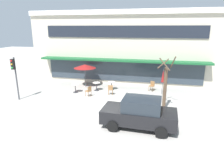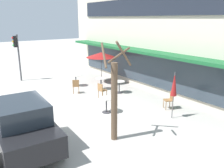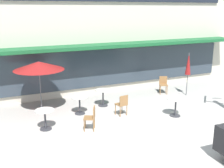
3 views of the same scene
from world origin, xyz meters
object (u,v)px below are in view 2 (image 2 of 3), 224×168
(cafe_table_streetside, at_px, (76,79))
(patio_umbrella_green_folded, at_px, (174,84))
(patio_umbrella_cream_folded, at_px, (101,55))
(traffic_light_pole, at_px, (17,50))
(cafe_table_mid_patio, at_px, (119,85))
(cafe_table_by_tree, at_px, (106,103))
(cafe_chair_2, at_px, (102,90))
(cafe_table_near_wall, at_px, (101,82))
(street_tree, at_px, (114,97))
(parked_sedan, at_px, (22,124))
(cafe_chair_0, at_px, (76,85))
(cafe_chair_1, at_px, (170,99))

(cafe_table_streetside, height_order, patio_umbrella_green_folded, patio_umbrella_green_folded)
(patio_umbrella_green_folded, height_order, patio_umbrella_cream_folded, same)
(patio_umbrella_green_folded, height_order, traffic_light_pole, traffic_light_pole)
(cafe_table_mid_patio, relative_size, patio_umbrella_cream_folded, 0.35)
(cafe_table_by_tree, distance_m, cafe_table_mid_patio, 3.28)
(patio_umbrella_cream_folded, distance_m, cafe_chair_2, 3.80)
(cafe_table_near_wall, height_order, traffic_light_pole, traffic_light_pole)
(street_tree, xyz_separation_m, traffic_light_pole, (-11.27, -0.63, 0.61))
(patio_umbrella_cream_folded, bearing_deg, parked_sedan, -50.32)
(cafe_chair_0, xyz_separation_m, cafe_chair_1, (5.07, 2.77, 0.00))
(cafe_table_mid_patio, xyz_separation_m, cafe_chair_2, (0.24, -1.46, 0.01))
(cafe_chair_0, bearing_deg, patio_umbrella_cream_folded, 115.53)
(patio_umbrella_green_folded, relative_size, street_tree, 0.58)
(cafe_table_by_tree, distance_m, cafe_chair_1, 3.26)
(cafe_table_by_tree, distance_m, patio_umbrella_green_folded, 3.34)
(parked_sedan, bearing_deg, cafe_chair_2, 119.31)
(cafe_table_mid_patio, height_order, patio_umbrella_cream_folded, patio_umbrella_cream_folded)
(cafe_table_near_wall, bearing_deg, street_tree, -28.03)
(patio_umbrella_cream_folded, height_order, cafe_chair_2, patio_umbrella_cream_folded)
(cafe_table_by_tree, bearing_deg, cafe_chair_0, 177.45)
(cafe_table_streetside, height_order, traffic_light_pole, traffic_light_pole)
(traffic_light_pole, bearing_deg, street_tree, 3.17)
(cafe_table_near_wall, bearing_deg, patio_umbrella_cream_folded, 146.53)
(patio_umbrella_cream_folded, height_order, traffic_light_pole, traffic_light_pole)
(patio_umbrella_cream_folded, xyz_separation_m, cafe_chair_2, (2.95, -1.87, -1.50))
(cafe_chair_2, bearing_deg, patio_umbrella_green_folded, 15.11)
(cafe_table_streetside, bearing_deg, cafe_table_near_wall, 30.82)
(cafe_chair_0, bearing_deg, patio_umbrella_green_folded, 18.28)
(parked_sedan, bearing_deg, cafe_chair_0, 136.22)
(cafe_table_streetside, bearing_deg, cafe_chair_2, 0.96)
(cafe_table_by_tree, height_order, cafe_table_mid_patio, same)
(cafe_table_streetside, relative_size, cafe_chair_1, 0.85)
(patio_umbrella_green_folded, xyz_separation_m, cafe_chair_1, (-0.89, 0.80, -1.10))
(parked_sedan, bearing_deg, cafe_table_streetside, 139.83)
(cafe_table_near_wall, xyz_separation_m, cafe_table_by_tree, (3.50, -1.91, 0.00))
(cafe_table_by_tree, relative_size, cafe_chair_2, 0.85)
(cafe_table_near_wall, height_order, cafe_table_streetside, same)
(cafe_table_streetside, height_order, patio_umbrella_cream_folded, patio_umbrella_cream_folded)
(cafe_table_near_wall, distance_m, traffic_light_pole, 6.80)
(cafe_table_by_tree, bearing_deg, traffic_light_pole, -168.15)
(parked_sedan, bearing_deg, patio_umbrella_green_folded, 77.97)
(cafe_table_mid_patio, relative_size, cafe_chair_1, 0.85)
(patio_umbrella_green_folded, relative_size, patio_umbrella_cream_folded, 1.00)
(cafe_table_by_tree, xyz_separation_m, cafe_chair_1, (1.44, 2.93, 0.01))
(patio_umbrella_cream_folded, xyz_separation_m, traffic_light_pole, (-3.96, -4.70, 0.27))
(cafe_chair_1, bearing_deg, parked_sedan, -93.77)
(cafe_table_streetside, height_order, cafe_chair_2, cafe_chair_2)
(cafe_chair_2, xyz_separation_m, street_tree, (4.37, -2.21, 1.16))
(cafe_table_by_tree, xyz_separation_m, cafe_chair_0, (-3.64, 0.16, 0.01))
(cafe_chair_1, xyz_separation_m, parked_sedan, (-0.47, -7.18, 0.35))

